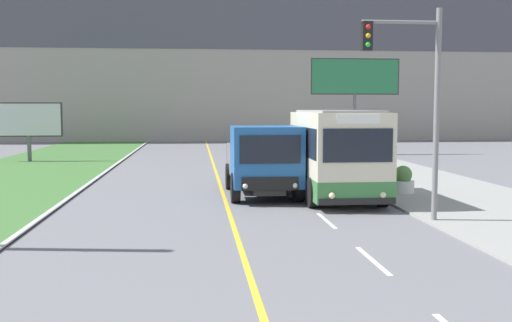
{
  "coord_description": "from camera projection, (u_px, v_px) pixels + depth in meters",
  "views": [
    {
      "loc": [
        -1.03,
        -4.54,
        3.28
      ],
      "look_at": [
        1.1,
        16.48,
        1.4
      ],
      "focal_mm": 42.0,
      "sensor_mm": 36.0,
      "label": 1
    }
  ],
  "objects": [
    {
      "name": "planter_round_third",
      "position": [
        352.0,
        164.0,
        29.49
      ],
      "size": [
        0.88,
        0.88,
        1.04
      ],
      "color": "silver",
      "rests_on": "sidewalk_right"
    },
    {
      "name": "planter_round_far",
      "position": [
        336.0,
        158.0,
        32.98
      ],
      "size": [
        0.91,
        0.91,
        1.06
      ],
      "color": "silver",
      "rests_on": "sidewalk_right"
    },
    {
      "name": "apartment_block_background",
      "position": [
        204.0,
        15.0,
        61.29
      ],
      "size": [
        80.0,
        8.04,
        25.54
      ],
      "color": "gray",
      "rests_on": "ground_plane"
    },
    {
      "name": "city_bus",
      "position": [
        337.0,
        155.0,
        21.16
      ],
      "size": [
        2.65,
        5.51,
        3.2
      ],
      "color": "beige",
      "rests_on": "ground_plane"
    },
    {
      "name": "billboard_small",
      "position": [
        28.0,
        121.0,
        36.39
      ],
      "size": [
        4.03,
        0.24,
        3.61
      ],
      "color": "#59595B",
      "rests_on": "ground_plane"
    },
    {
      "name": "traffic_light_mast",
      "position": [
        416.0,
        88.0,
        16.76
      ],
      "size": [
        2.28,
        0.32,
        6.05
      ],
      "color": "slate",
      "rests_on": "ground_plane"
    },
    {
      "name": "dump_truck",
      "position": [
        264.0,
        162.0,
        21.71
      ],
      "size": [
        2.5,
        6.1,
        2.64
      ],
      "color": "black",
      "rests_on": "ground_plane"
    },
    {
      "name": "planter_round_second",
      "position": [
        369.0,
        171.0,
        25.98
      ],
      "size": [
        0.92,
        0.92,
        1.07
      ],
      "color": "silver",
      "rests_on": "sidewalk_right"
    },
    {
      "name": "planter_round_near",
      "position": [
        403.0,
        181.0,
        22.51
      ],
      "size": [
        0.85,
        0.85,
        1.04
      ],
      "color": "silver",
      "rests_on": "sidewalk_right"
    },
    {
      "name": "billboard_large",
      "position": [
        355.0,
        80.0,
        41.92
      ],
      "size": [
        6.32,
        0.24,
        6.73
      ],
      "color": "#59595B",
      "rests_on": "ground_plane"
    }
  ]
}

